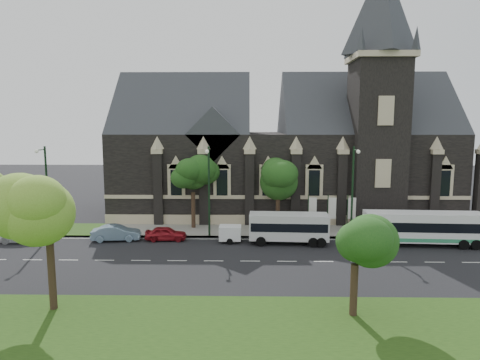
{
  "coord_description": "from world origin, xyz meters",
  "views": [
    {
      "loc": [
        -0.23,
        -32.71,
        11.15
      ],
      "look_at": [
        -0.94,
        6.0,
        5.9
      ],
      "focal_mm": 31.02,
      "sensor_mm": 36.0,
      "label": 1
    }
  ],
  "objects_px": {
    "tree_park_near": "(53,204)",
    "banner_flag_left": "(311,210)",
    "shuttle_bus": "(289,226)",
    "car_far_red": "(166,233)",
    "sedan": "(116,233)",
    "banner_flag_right": "(350,210)",
    "banner_flag_center": "(331,210)",
    "street_lamp_near": "(353,187)",
    "tree_park_east": "(358,238)",
    "street_lamp_mid": "(209,186)",
    "box_trailer": "(230,233)",
    "tree_walk_right": "(280,175)",
    "tour_coach": "(423,227)",
    "car_far_white": "(23,235)",
    "street_lamp_far": "(46,186)",
    "tree_walk_left": "(195,175)"
  },
  "relations": [
    {
      "from": "car_far_white",
      "to": "tree_walk_left",
      "type": "bearing_deg",
      "value": -73.52
    },
    {
      "from": "banner_flag_center",
      "to": "car_far_red",
      "type": "xyz_separation_m",
      "value": [
        -16.37,
        -2.99,
        -1.71
      ]
    },
    {
      "from": "tree_park_near",
      "to": "tree_walk_right",
      "type": "bearing_deg",
      "value": 52.44
    },
    {
      "from": "street_lamp_near",
      "to": "box_trailer",
      "type": "relative_size",
      "value": 3.02
    },
    {
      "from": "tree_park_east",
      "to": "shuttle_bus",
      "type": "distance_m",
      "value": 15.05
    },
    {
      "from": "street_lamp_near",
      "to": "box_trailer",
      "type": "distance_m",
      "value": 12.69
    },
    {
      "from": "street_lamp_near",
      "to": "tree_park_east",
      "type": "bearing_deg",
      "value": -103.11
    },
    {
      "from": "tree_park_east",
      "to": "street_lamp_far",
      "type": "height_order",
      "value": "street_lamp_far"
    },
    {
      "from": "car_far_red",
      "to": "tree_walk_left",
      "type": "bearing_deg",
      "value": -28.12
    },
    {
      "from": "street_lamp_mid",
      "to": "car_far_red",
      "type": "bearing_deg",
      "value": -165.13
    },
    {
      "from": "street_lamp_mid",
      "to": "street_lamp_far",
      "type": "bearing_deg",
      "value": 180.0
    },
    {
      "from": "sedan",
      "to": "street_lamp_near",
      "type": "bearing_deg",
      "value": -94.2
    },
    {
      "from": "shuttle_bus",
      "to": "sedan",
      "type": "xyz_separation_m",
      "value": [
        -16.5,
        0.6,
        -0.88
      ]
    },
    {
      "from": "tree_walk_left",
      "to": "box_trailer",
      "type": "relative_size",
      "value": 2.57
    },
    {
      "from": "street_lamp_mid",
      "to": "car_far_red",
      "type": "distance_m",
      "value": 6.13
    },
    {
      "from": "tour_coach",
      "to": "box_trailer",
      "type": "height_order",
      "value": "tour_coach"
    },
    {
      "from": "tree_park_near",
      "to": "banner_flag_right",
      "type": "xyz_separation_m",
      "value": [
        22.06,
        17.77,
        -4.03
      ]
    },
    {
      "from": "tree_walk_left",
      "to": "car_far_red",
      "type": "distance_m",
      "value": 7.27
    },
    {
      "from": "sedan",
      "to": "car_far_red",
      "type": "height_order",
      "value": "sedan"
    },
    {
      "from": "street_lamp_near",
      "to": "banner_flag_left",
      "type": "height_order",
      "value": "street_lamp_near"
    },
    {
      "from": "street_lamp_far",
      "to": "tree_walk_right",
      "type": "bearing_deg",
      "value": 8.86
    },
    {
      "from": "street_lamp_mid",
      "to": "box_trailer",
      "type": "relative_size",
      "value": 3.02
    },
    {
      "from": "banner_flag_center",
      "to": "tree_park_east",
      "type": "bearing_deg",
      "value": -96.57
    },
    {
      "from": "tree_park_east",
      "to": "banner_flag_right",
      "type": "xyz_separation_m",
      "value": [
        4.11,
        18.32,
        -2.24
      ]
    },
    {
      "from": "banner_flag_right",
      "to": "car_far_red",
      "type": "distance_m",
      "value": 18.69
    },
    {
      "from": "shuttle_bus",
      "to": "car_far_white",
      "type": "relative_size",
      "value": 1.62
    },
    {
      "from": "shuttle_bus",
      "to": "car_far_white",
      "type": "bearing_deg",
      "value": -177.09
    },
    {
      "from": "shuttle_bus",
      "to": "car_far_red",
      "type": "xyz_separation_m",
      "value": [
        -11.73,
        0.8,
        -0.96
      ]
    },
    {
      "from": "banner_flag_left",
      "to": "banner_flag_center",
      "type": "height_order",
      "value": "same"
    },
    {
      "from": "banner_flag_left",
      "to": "box_trailer",
      "type": "relative_size",
      "value": 1.34
    },
    {
      "from": "tree_park_east",
      "to": "banner_flag_center",
      "type": "bearing_deg",
      "value": 83.43
    },
    {
      "from": "tree_park_east",
      "to": "street_lamp_far",
      "type": "bearing_deg",
      "value": 147.9
    },
    {
      "from": "box_trailer",
      "to": "tour_coach",
      "type": "bearing_deg",
      "value": -1.11
    },
    {
      "from": "tree_park_near",
      "to": "banner_flag_center",
      "type": "bearing_deg",
      "value": 41.54
    },
    {
      "from": "tree_walk_right",
      "to": "banner_flag_center",
      "type": "xyz_separation_m",
      "value": [
        5.08,
        -1.71,
        -3.43
      ]
    },
    {
      "from": "shuttle_bus",
      "to": "car_far_red",
      "type": "distance_m",
      "value": 11.8
    },
    {
      "from": "banner_flag_right",
      "to": "tour_coach",
      "type": "xyz_separation_m",
      "value": [
        5.71,
        -4.23,
        -0.69
      ]
    },
    {
      "from": "tree_park_east",
      "to": "banner_flag_center",
      "type": "xyz_separation_m",
      "value": [
        2.11,
        18.32,
        -2.24
      ]
    },
    {
      "from": "tree_park_near",
      "to": "tour_coach",
      "type": "relative_size",
      "value": 0.8
    },
    {
      "from": "tree_park_near",
      "to": "tree_walk_right",
      "type": "distance_m",
      "value": 24.58
    },
    {
      "from": "banner_flag_left",
      "to": "car_far_red",
      "type": "relative_size",
      "value": 1.02
    },
    {
      "from": "street_lamp_mid",
      "to": "tour_coach",
      "type": "relative_size",
      "value": 0.84
    },
    {
      "from": "tree_park_near",
      "to": "banner_flag_left",
      "type": "relative_size",
      "value": 2.14
    },
    {
      "from": "tour_coach",
      "to": "banner_flag_center",
      "type": "bearing_deg",
      "value": 154.21
    },
    {
      "from": "banner_flag_right",
      "to": "sedan",
      "type": "relative_size",
      "value": 0.87
    },
    {
      "from": "street_lamp_far",
      "to": "car_far_white",
      "type": "bearing_deg",
      "value": -127.42
    },
    {
      "from": "tree_park_near",
      "to": "street_lamp_near",
      "type": "bearing_deg",
      "value": 36.08
    },
    {
      "from": "street_lamp_far",
      "to": "banner_flag_center",
      "type": "xyz_separation_m",
      "value": [
        28.29,
        1.91,
        -2.73
      ]
    },
    {
      "from": "street_lamp_mid",
      "to": "banner_flag_left",
      "type": "distance_m",
      "value": 10.81
    },
    {
      "from": "tree_park_east",
      "to": "street_lamp_mid",
      "type": "height_order",
      "value": "street_lamp_mid"
    }
  ]
}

